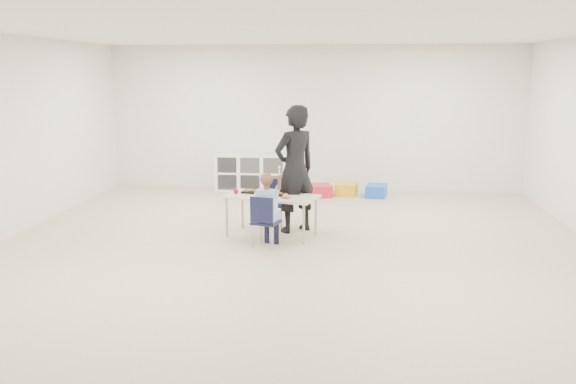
# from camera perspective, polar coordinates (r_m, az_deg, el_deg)

# --- Properties ---
(room) EXTENTS (9.00, 9.02, 2.80)m
(room) POSITION_cam_1_polar(r_m,az_deg,el_deg) (7.45, 0.16, 4.39)
(room) COLOR #B7AD8D
(room) RESTS_ON ground
(table) EXTENTS (1.39, 0.94, 0.58)m
(table) POSITION_cam_1_polar(r_m,az_deg,el_deg) (8.58, -1.55, -2.21)
(table) COLOR beige
(table) RESTS_ON ground
(chair_near) EXTENTS (0.41, 0.39, 0.70)m
(chair_near) POSITION_cam_1_polar(r_m,az_deg,el_deg) (8.03, -2.05, -2.74)
(chair_near) COLOR black
(chair_near) RESTS_ON ground
(chair_far) EXTENTS (0.41, 0.39, 0.70)m
(chair_far) POSITION_cam_1_polar(r_m,az_deg,el_deg) (9.11, -1.12, -1.07)
(chair_far) COLOR black
(chair_far) RESTS_ON ground
(child) EXTENTS (0.57, 0.57, 1.10)m
(child) POSITION_cam_1_polar(r_m,az_deg,el_deg) (7.99, -2.06, -1.34)
(child) COLOR #9CAFD3
(child) RESTS_ON chair_near
(lunch_tray_near) EXTENTS (0.25, 0.21, 0.03)m
(lunch_tray_near) POSITION_cam_1_polar(r_m,az_deg,el_deg) (8.52, -0.86, -0.23)
(lunch_tray_near) COLOR black
(lunch_tray_near) RESTS_ON table
(lunch_tray_far) EXTENTS (0.25, 0.21, 0.03)m
(lunch_tray_far) POSITION_cam_1_polar(r_m,az_deg,el_deg) (8.71, -3.56, 0.01)
(lunch_tray_far) COLOR black
(lunch_tray_far) RESTS_ON table
(milk_carton) EXTENTS (0.09, 0.09, 0.10)m
(milk_carton) POSITION_cam_1_polar(r_m,az_deg,el_deg) (8.40, -1.83, -0.15)
(milk_carton) COLOR white
(milk_carton) RESTS_ON table
(bread_roll) EXTENTS (0.09, 0.09, 0.07)m
(bread_roll) POSITION_cam_1_polar(r_m,az_deg,el_deg) (8.32, -0.22, -0.37)
(bread_roll) COLOR tan
(bread_roll) RESTS_ON table
(apple_near) EXTENTS (0.07, 0.07, 0.07)m
(apple_near) POSITION_cam_1_polar(r_m,az_deg,el_deg) (8.61, -2.36, 0.03)
(apple_near) COLOR maroon
(apple_near) RESTS_ON table
(apple_far) EXTENTS (0.07, 0.07, 0.07)m
(apple_far) POSITION_cam_1_polar(r_m,az_deg,el_deg) (8.66, -4.90, 0.07)
(apple_far) COLOR maroon
(apple_far) RESTS_ON table
(cubby_shelf) EXTENTS (1.40, 0.40, 0.70)m
(cubby_shelf) POSITION_cam_1_polar(r_m,az_deg,el_deg) (11.96, -3.43, 1.83)
(cubby_shelf) COLOR white
(cubby_shelf) RESTS_ON ground
(adult) EXTENTS (0.79, 0.77, 1.83)m
(adult) POSITION_cam_1_polar(r_m,az_deg,el_deg) (8.71, 0.64, 2.15)
(adult) COLOR black
(adult) RESTS_ON ground
(bin_red) EXTENTS (0.44, 0.51, 0.22)m
(bin_red) POSITION_cam_1_polar(r_m,az_deg,el_deg) (11.41, 3.15, 0.15)
(bin_red) COLOR red
(bin_red) RESTS_ON ground
(bin_yellow) EXTENTS (0.44, 0.52, 0.23)m
(bin_yellow) POSITION_cam_1_polar(r_m,az_deg,el_deg) (11.54, 5.49, 0.28)
(bin_yellow) COLOR gold
(bin_yellow) RESTS_ON ground
(bin_blue) EXTENTS (0.43, 0.51, 0.23)m
(bin_blue) POSITION_cam_1_polar(r_m,az_deg,el_deg) (11.43, 8.27, 0.11)
(bin_blue) COLOR blue
(bin_blue) RESTS_ON ground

